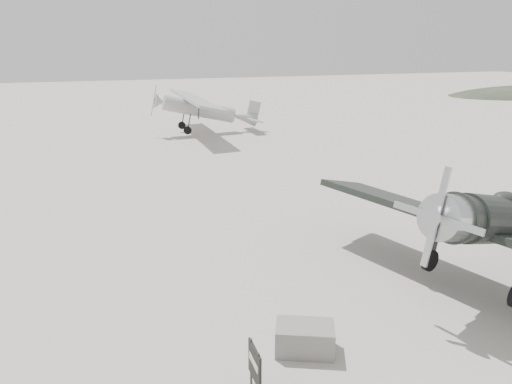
{
  "coord_description": "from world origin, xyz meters",
  "views": [
    {
      "loc": [
        -6.98,
        -15.24,
        7.6
      ],
      "look_at": [
        -1.3,
        3.42,
        1.5
      ],
      "focal_mm": 35.0,
      "sensor_mm": 36.0,
      "label": 1
    }
  ],
  "objects_px": {
    "lowwing_monoplane": "(511,221)",
    "highwing_monoplane": "(203,106)",
    "equipment_block": "(305,338)",
    "sign_board": "(255,365)"
  },
  "relations": [
    {
      "from": "lowwing_monoplane",
      "to": "highwing_monoplane",
      "type": "bearing_deg",
      "value": 79.15
    },
    {
      "from": "highwing_monoplane",
      "to": "sign_board",
      "type": "xyz_separation_m",
      "value": [
        -5.03,
        -31.0,
        -1.48
      ]
    },
    {
      "from": "lowwing_monoplane",
      "to": "sign_board",
      "type": "height_order",
      "value": "lowwing_monoplane"
    },
    {
      "from": "equipment_block",
      "to": "highwing_monoplane",
      "type": "bearing_deg",
      "value": 83.55
    },
    {
      "from": "equipment_block",
      "to": "sign_board",
      "type": "bearing_deg",
      "value": -146.26
    },
    {
      "from": "highwing_monoplane",
      "to": "equipment_block",
      "type": "distance_m",
      "value": 30.15
    },
    {
      "from": "lowwing_monoplane",
      "to": "highwing_monoplane",
      "type": "xyz_separation_m",
      "value": [
        -4.06,
        28.37,
        0.06
      ]
    },
    {
      "from": "sign_board",
      "to": "lowwing_monoplane",
      "type": "bearing_deg",
      "value": 15.87
    },
    {
      "from": "highwing_monoplane",
      "to": "equipment_block",
      "type": "bearing_deg",
      "value": -98.16
    },
    {
      "from": "highwing_monoplane",
      "to": "equipment_block",
      "type": "xyz_separation_m",
      "value": [
        -3.38,
        -29.9,
        -1.83
      ]
    }
  ]
}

